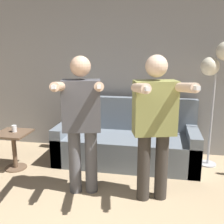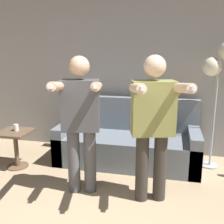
# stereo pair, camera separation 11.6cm
# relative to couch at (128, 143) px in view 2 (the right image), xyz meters

# --- Properties ---
(wall_back) EXTENTS (10.00, 0.05, 2.60)m
(wall_back) POSITION_rel_couch_xyz_m (-0.11, 0.51, 1.02)
(wall_back) COLOR gray
(wall_back) RESTS_ON ground_plane
(couch) EXTENTS (2.02, 0.82, 0.92)m
(couch) POSITION_rel_couch_xyz_m (0.00, 0.00, 0.00)
(couch) COLOR slate
(couch) RESTS_ON ground_plane
(person_left) EXTENTS (0.59, 0.75, 1.57)m
(person_left) POSITION_rel_couch_xyz_m (-0.37, -0.97, 0.62)
(person_left) COLOR #56565B
(person_left) RESTS_ON ground_plane
(person_right) EXTENTS (0.63, 0.77, 1.58)m
(person_right) POSITION_rel_couch_xyz_m (0.42, -0.97, 0.64)
(person_right) COLOR #38332D
(person_right) RESTS_ON ground_plane
(cat) EXTENTS (0.51, 0.14, 0.17)m
(cat) POSITION_rel_couch_xyz_m (0.54, 0.29, 0.71)
(cat) COLOR tan
(cat) RESTS_ON couch
(floor_lamp) EXTENTS (0.43, 0.25, 1.74)m
(floor_lamp) POSITION_rel_couch_xyz_m (1.19, 0.09, 1.14)
(floor_lamp) COLOR #B2B2B7
(floor_lamp) RESTS_ON ground_plane
(side_table) EXTENTS (0.43, 0.43, 0.53)m
(side_table) POSITION_rel_couch_xyz_m (-1.50, -0.54, 0.09)
(side_table) COLOR brown
(side_table) RESTS_ON ground_plane
(cup) EXTENTS (0.07, 0.07, 0.09)m
(cup) POSITION_rel_couch_xyz_m (-1.49, -0.52, 0.29)
(cup) COLOR white
(cup) RESTS_ON side_table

